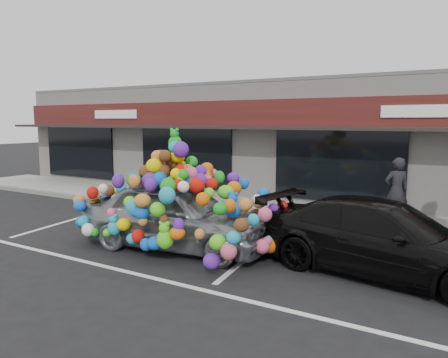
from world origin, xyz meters
The scene contains 10 objects.
ground centered at (0.00, 0.00, 0.00)m, with size 90.00×90.00×0.00m, color black.
shop_building centered at (0.00, 8.44, 2.16)m, with size 24.00×7.20×4.31m.
sidewalk centered at (0.00, 4.00, 0.07)m, with size 26.00×3.00×0.15m, color #989893.
kerb centered at (0.00, 2.50, 0.07)m, with size 26.00×0.18×0.16m, color slate.
parking_stripe_left centered at (-3.20, 0.20, 0.00)m, with size 0.12×4.40×0.01m, color silver.
parking_stripe_mid centered at (2.80, 0.20, 0.00)m, with size 0.12×4.40×0.01m, color silver.
lane_line centered at (2.00, -2.30, 0.00)m, with size 14.00×0.12×0.01m, color silver.
toy_car centered at (1.16, -0.52, 0.94)m, with size 3.23×4.96×2.78m.
black_sedan centered at (5.54, 0.13, 0.70)m, with size 4.80×1.95×1.39m, color black.
pedestrian_a centered at (5.08, 3.92, 1.04)m, with size 0.65×0.42×1.77m, color black.
Camera 1 is at (7.09, -8.22, 2.88)m, focal length 35.00 mm.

